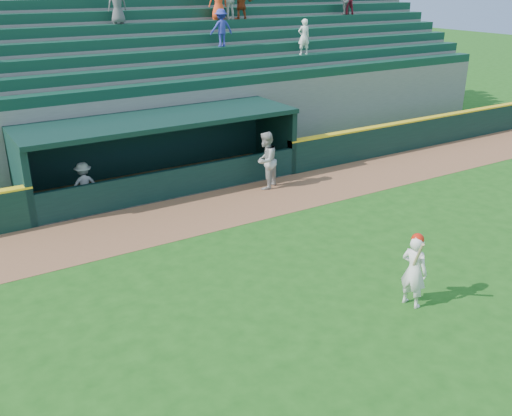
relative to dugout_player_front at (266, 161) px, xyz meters
name	(u,v)px	position (x,y,z in m)	size (l,w,h in m)	color
ground	(291,279)	(-2.94, -5.73, -0.99)	(120.00, 120.00, 0.00)	#1B4E13
warning_track	(200,213)	(-2.94, -0.83, -0.98)	(40.00, 3.00, 0.01)	brown
field_wall_right	(436,131)	(9.31, 0.82, -0.39)	(15.50, 0.30, 1.20)	black
wall_stripe_right	(438,116)	(9.31, 0.82, 0.24)	(15.50, 0.32, 0.06)	yellow
dugout_player_front	(266,161)	(0.00, 0.00, 0.00)	(0.96, 0.75, 1.98)	#A09F9B
dugout_player_inside	(84,185)	(-5.76, 1.58, -0.27)	(0.94, 0.54, 1.45)	#A8A8A3
dugout	(158,147)	(-2.94, 2.27, 0.37)	(9.40, 2.80, 2.46)	slate
stands	(113,95)	(-2.92, 6.84, 1.42)	(34.50, 6.25, 7.57)	slate
batter_at_plate	(414,270)	(-1.33, -8.08, -0.11)	(0.60, 0.79, 1.75)	white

